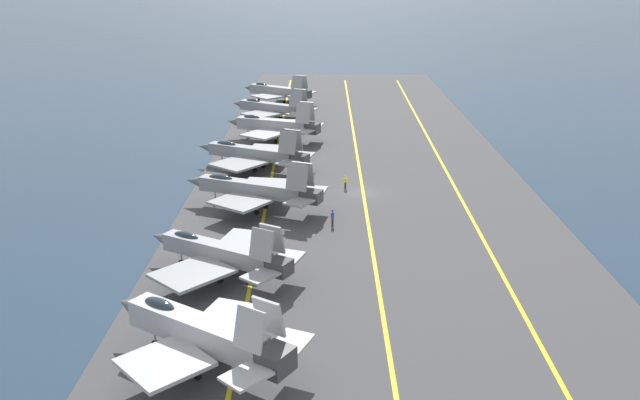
{
  "coord_description": "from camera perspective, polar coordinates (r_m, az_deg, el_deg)",
  "views": [
    {
      "loc": [
        -78.51,
        4.55,
        26.52
      ],
      "look_at": [
        -10.11,
        5.18,
        2.9
      ],
      "focal_mm": 38.0,
      "sensor_mm": 36.0,
      "label": 1
    }
  ],
  "objects": [
    {
      "name": "ground_plane",
      "position": [
        82.99,
        3.65,
        0.38
      ],
      "size": [
        2000.0,
        2000.0,
        0.0
      ],
      "primitive_type": "plane",
      "color": "#23384C"
    },
    {
      "name": "carrier_deck",
      "position": [
        82.93,
        3.65,
        0.51
      ],
      "size": [
        191.7,
        42.1,
        0.4
      ],
      "primitive_type": "cube",
      "color": "#424244",
      "rests_on": "ground"
    },
    {
      "name": "deck_stripe_foul_line",
      "position": [
        84.29,
        11.53,
        0.61
      ],
      "size": [
        172.52,
        2.5,
        0.01
      ],
      "primitive_type": "cube",
      "rotation": [
        0.0,
        0.0,
        -0.01
      ],
      "color": "yellow",
      "rests_on": "carrier_deck"
    },
    {
      "name": "deck_stripe_centerline",
      "position": [
        82.86,
        3.65,
        0.64
      ],
      "size": [
        172.53,
        0.36,
        0.01
      ],
      "primitive_type": "cube",
      "color": "yellow",
      "rests_on": "carrier_deck"
    },
    {
      "name": "deck_stripe_edge_line",
      "position": [
        83.03,
        -4.35,
        0.66
      ],
      "size": [
        172.51,
        3.67,
        0.01
      ],
      "primitive_type": "cube",
      "rotation": [
        0.0,
        0.0,
        0.02
      ],
      "color": "yellow",
      "rests_on": "carrier_deck"
    },
    {
      "name": "parked_jet_second",
      "position": [
        47.35,
        -10.12,
        -10.85
      ],
      "size": [
        12.87,
        15.0,
        6.37
      ],
      "color": "#A8AAAF",
      "rests_on": "carrier_deck"
    },
    {
      "name": "parked_jet_third",
      "position": [
        60.38,
        -8.39,
        -4.42
      ],
      "size": [
        13.88,
        14.9,
        5.7
      ],
      "color": "gray",
      "rests_on": "carrier_deck"
    },
    {
      "name": "parked_jet_fourth",
      "position": [
        75.98,
        -5.55,
        0.93
      ],
      "size": [
        12.31,
        16.85,
        6.19
      ],
      "color": "gray",
      "rests_on": "carrier_deck"
    },
    {
      "name": "parked_jet_fifth",
      "position": [
        92.08,
        -5.61,
        3.93
      ],
      "size": [
        14.24,
        16.86,
        6.03
      ],
      "color": "gray",
      "rests_on": "carrier_deck"
    },
    {
      "name": "parked_jet_sixth",
      "position": [
        107.31,
        -3.89,
        6.31
      ],
      "size": [
        14.11,
        15.82,
        6.49
      ],
      "color": "#93999E",
      "rests_on": "carrier_deck"
    },
    {
      "name": "parked_jet_seventh",
      "position": [
        121.7,
        -4.04,
        7.75
      ],
      "size": [
        13.08,
        16.21,
        6.14
      ],
      "color": "gray",
      "rests_on": "carrier_deck"
    },
    {
      "name": "parked_jet_eighth",
      "position": [
        137.57,
        -3.63,
        9.14
      ],
      "size": [
        12.83,
        15.65,
        6.03
      ],
      "color": "gray",
      "rests_on": "carrier_deck"
    },
    {
      "name": "crew_blue_vest",
      "position": [
        71.73,
        1.06,
        -1.43
      ],
      "size": [
        0.44,
        0.35,
        1.85
      ],
      "color": "#383328",
      "rests_on": "carrier_deck"
    },
    {
      "name": "crew_yellow_vest",
      "position": [
        83.82,
        2.15,
        1.55
      ],
      "size": [
        0.29,
        0.4,
        1.71
      ],
      "color": "#383328",
      "rests_on": "carrier_deck"
    }
  ]
}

